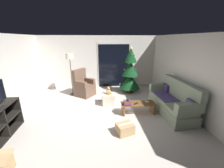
{
  "coord_description": "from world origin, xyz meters",
  "views": [
    {
      "loc": [
        -0.12,
        -3.93,
        2.35
      ],
      "look_at": [
        0.4,
        0.7,
        0.85
      ],
      "focal_mm": 22.66,
      "sensor_mm": 36.0,
      "label": 1
    }
  ],
  "objects_px": {
    "coffee_table": "(138,106)",
    "ottoman": "(108,99)",
    "cardboard_box_taped_mid_floor": "(125,129)",
    "armchair": "(84,86)",
    "christmas_tree": "(130,73)",
    "couch": "(173,102)",
    "floor_lamp": "(70,60)",
    "remote_white": "(147,102)",
    "teddy_bear_honey": "(108,91)",
    "remote_black": "(136,103)",
    "book_stack": "(127,103)",
    "cell_phone": "(128,100)"
  },
  "relations": [
    {
      "from": "teddy_bear_honey",
      "to": "remote_white",
      "type": "bearing_deg",
      "value": -30.95
    },
    {
      "from": "couch",
      "to": "floor_lamp",
      "type": "distance_m",
      "value": 4.2
    },
    {
      "from": "couch",
      "to": "floor_lamp",
      "type": "relative_size",
      "value": 1.1
    },
    {
      "from": "ottoman",
      "to": "cardboard_box_taped_mid_floor",
      "type": "height_order",
      "value": "ottoman"
    },
    {
      "from": "coffee_table",
      "to": "remote_white",
      "type": "distance_m",
      "value": 0.34
    },
    {
      "from": "remote_white",
      "to": "cell_phone",
      "type": "distance_m",
      "value": 0.71
    },
    {
      "from": "christmas_tree",
      "to": "book_stack",
      "type": "bearing_deg",
      "value": -105.31
    },
    {
      "from": "remote_black",
      "to": "cardboard_box_taped_mid_floor",
      "type": "xyz_separation_m",
      "value": [
        -0.54,
        -0.94,
        -0.24
      ]
    },
    {
      "from": "remote_black",
      "to": "ottoman",
      "type": "xyz_separation_m",
      "value": [
        -0.82,
        0.83,
        -0.17
      ]
    },
    {
      "from": "couch",
      "to": "coffee_table",
      "type": "bearing_deg",
      "value": 174.7
    },
    {
      "from": "remote_black",
      "to": "teddy_bear_honey",
      "type": "distance_m",
      "value": 1.17
    },
    {
      "from": "cardboard_box_taped_mid_floor",
      "to": "floor_lamp",
      "type": "bearing_deg",
      "value": 121.05
    },
    {
      "from": "armchair",
      "to": "teddy_bear_honey",
      "type": "relative_size",
      "value": 3.96
    },
    {
      "from": "coffee_table",
      "to": "cell_phone",
      "type": "height_order",
      "value": "cell_phone"
    },
    {
      "from": "cell_phone",
      "to": "remote_white",
      "type": "bearing_deg",
      "value": 19.51
    },
    {
      "from": "christmas_tree",
      "to": "couch",
      "type": "bearing_deg",
      "value": -64.38
    },
    {
      "from": "coffee_table",
      "to": "armchair",
      "type": "relative_size",
      "value": 0.97
    },
    {
      "from": "remote_black",
      "to": "teddy_bear_honey",
      "type": "height_order",
      "value": "teddy_bear_honey"
    },
    {
      "from": "cell_phone",
      "to": "teddy_bear_honey",
      "type": "xyz_separation_m",
      "value": [
        -0.53,
        0.85,
        0.01
      ]
    },
    {
      "from": "coffee_table",
      "to": "teddy_bear_honey",
      "type": "height_order",
      "value": "teddy_bear_honey"
    },
    {
      "from": "couch",
      "to": "christmas_tree",
      "type": "bearing_deg",
      "value": 115.62
    },
    {
      "from": "couch",
      "to": "cardboard_box_taped_mid_floor",
      "type": "xyz_separation_m",
      "value": [
        -1.76,
        -0.88,
        -0.27
      ]
    },
    {
      "from": "coffee_table",
      "to": "ottoman",
      "type": "relative_size",
      "value": 2.5
    },
    {
      "from": "ottoman",
      "to": "teddy_bear_honey",
      "type": "relative_size",
      "value": 1.54
    },
    {
      "from": "armchair",
      "to": "ottoman",
      "type": "distance_m",
      "value": 1.39
    },
    {
      "from": "coffee_table",
      "to": "remote_black",
      "type": "xyz_separation_m",
      "value": [
        -0.09,
        -0.05,
        0.13
      ]
    },
    {
      "from": "remote_black",
      "to": "book_stack",
      "type": "distance_m",
      "value": 0.3
    },
    {
      "from": "remote_black",
      "to": "cell_phone",
      "type": "xyz_separation_m",
      "value": [
        -0.28,
        -0.03,
        0.14
      ]
    },
    {
      "from": "remote_white",
      "to": "cardboard_box_taped_mid_floor",
      "type": "height_order",
      "value": "remote_white"
    },
    {
      "from": "couch",
      "to": "remote_black",
      "type": "distance_m",
      "value": 1.22
    },
    {
      "from": "book_stack",
      "to": "armchair",
      "type": "distance_m",
      "value": 2.37
    },
    {
      "from": "coffee_table",
      "to": "remote_white",
      "type": "xyz_separation_m",
      "value": [
        0.31,
        0.05,
        0.13
      ]
    },
    {
      "from": "remote_white",
      "to": "armchair",
      "type": "height_order",
      "value": "armchair"
    },
    {
      "from": "remote_black",
      "to": "christmas_tree",
      "type": "height_order",
      "value": "christmas_tree"
    },
    {
      "from": "book_stack",
      "to": "teddy_bear_honey",
      "type": "height_order",
      "value": "teddy_bear_honey"
    },
    {
      "from": "remote_black",
      "to": "cardboard_box_taped_mid_floor",
      "type": "height_order",
      "value": "remote_black"
    },
    {
      "from": "remote_white",
      "to": "ottoman",
      "type": "distance_m",
      "value": 1.43
    },
    {
      "from": "cardboard_box_taped_mid_floor",
      "to": "remote_black",
      "type": "bearing_deg",
      "value": 60.11
    },
    {
      "from": "coffee_table",
      "to": "floor_lamp",
      "type": "bearing_deg",
      "value": 141.03
    },
    {
      "from": "cell_phone",
      "to": "armchair",
      "type": "xyz_separation_m",
      "value": [
        -1.5,
        1.84,
        -0.11
      ]
    },
    {
      "from": "remote_white",
      "to": "christmas_tree",
      "type": "distance_m",
      "value": 1.93
    },
    {
      "from": "couch",
      "to": "armchair",
      "type": "xyz_separation_m",
      "value": [
        -3.0,
        1.87,
        0.0
      ]
    },
    {
      "from": "cell_phone",
      "to": "christmas_tree",
      "type": "xyz_separation_m",
      "value": [
        0.53,
        1.98,
        0.4
      ]
    },
    {
      "from": "book_stack",
      "to": "cardboard_box_taped_mid_floor",
      "type": "height_order",
      "value": "book_stack"
    },
    {
      "from": "cell_phone",
      "to": "cardboard_box_taped_mid_floor",
      "type": "distance_m",
      "value": 1.02
    },
    {
      "from": "christmas_tree",
      "to": "cardboard_box_taped_mid_floor",
      "type": "xyz_separation_m",
      "value": [
        -0.79,
        -2.89,
        -0.78
      ]
    },
    {
      "from": "coffee_table",
      "to": "armchair",
      "type": "bearing_deg",
      "value": 136.65
    },
    {
      "from": "christmas_tree",
      "to": "teddy_bear_honey",
      "type": "xyz_separation_m",
      "value": [
        -1.06,
        -1.12,
        -0.39
      ]
    },
    {
      "from": "cardboard_box_taped_mid_floor",
      "to": "book_stack",
      "type": "bearing_deg",
      "value": 74.65
    },
    {
      "from": "armchair",
      "to": "teddy_bear_honey",
      "type": "xyz_separation_m",
      "value": [
        0.97,
        -0.99,
        0.12
      ]
    }
  ]
}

